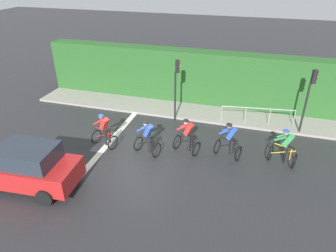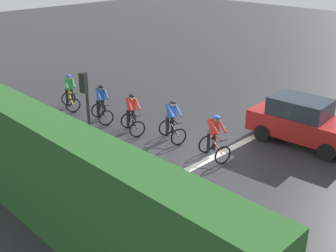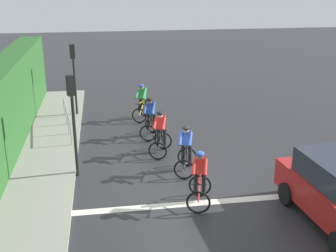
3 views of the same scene
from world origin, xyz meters
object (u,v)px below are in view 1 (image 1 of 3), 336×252
(traffic_light_near_crossing, at_px, (176,81))
(pedestrian_railing_kerbside, at_px, (258,112))
(cyclist_second, at_px, (229,141))
(cyclist_fourth, at_px, (148,138))
(cyclist_lead, at_px, (285,148))
(traffic_light_far_junction, at_px, (310,93))
(cyclist_mid, at_px, (187,137))
(car_red, at_px, (26,167))
(cyclist_trailing, at_px, (104,131))

(traffic_light_near_crossing, bearing_deg, pedestrian_railing_kerbside, 97.40)
(cyclist_second, relative_size, cyclist_fourth, 1.00)
(cyclist_lead, xyz_separation_m, traffic_light_far_junction, (-3.00, 0.98, 1.43))
(cyclist_lead, relative_size, cyclist_fourth, 1.00)
(cyclist_fourth, bearing_deg, cyclist_mid, 110.21)
(traffic_light_near_crossing, relative_size, traffic_light_far_junction, 1.00)
(cyclist_second, xyz_separation_m, cyclist_mid, (0.15, -1.84, 0.00))
(cyclist_mid, xyz_separation_m, traffic_light_near_crossing, (-2.98, -1.31, 1.43))
(cyclist_fourth, xyz_separation_m, traffic_light_far_junction, (-3.86, 6.77, 1.43))
(car_red, height_order, pedestrian_railing_kerbside, car_red)
(cyclist_lead, distance_m, pedestrian_railing_kerbside, 3.48)
(cyclist_mid, relative_size, cyclist_fourth, 1.00)
(cyclist_second, xyz_separation_m, traffic_light_near_crossing, (-2.83, -3.16, 1.43))
(cyclist_lead, bearing_deg, car_red, -66.00)
(cyclist_lead, bearing_deg, cyclist_second, -87.39)
(cyclist_trailing, bearing_deg, cyclist_mid, 98.60)
(car_red, bearing_deg, pedestrian_railing_kerbside, 132.13)
(car_red, bearing_deg, cyclist_lead, 114.00)
(traffic_light_far_junction, height_order, pedestrian_railing_kerbside, traffic_light_far_junction)
(cyclist_lead, xyz_separation_m, cyclist_mid, (0.25, -4.14, 0.00))
(cyclist_fourth, bearing_deg, pedestrian_railing_kerbside, 131.97)
(cyclist_lead, bearing_deg, traffic_light_near_crossing, -116.56)
(traffic_light_far_junction, distance_m, pedestrian_railing_kerbside, 2.61)
(cyclist_fourth, height_order, cyclist_trailing, same)
(cyclist_trailing, xyz_separation_m, traffic_light_far_junction, (-3.82, 8.91, 1.43))
(cyclist_fourth, relative_size, traffic_light_far_junction, 0.50)
(cyclist_lead, height_order, pedestrian_railing_kerbside, cyclist_lead)
(cyclist_fourth, bearing_deg, traffic_light_near_crossing, 174.50)
(traffic_light_far_junction, relative_size, pedestrian_railing_kerbside, 0.90)
(cyclist_fourth, height_order, car_red, car_red)
(traffic_light_far_junction, bearing_deg, cyclist_mid, -57.57)
(cyclist_second, xyz_separation_m, car_red, (4.11, -7.18, 0.08))
(cyclist_fourth, distance_m, traffic_light_far_junction, 7.92)
(cyclist_second, height_order, pedestrian_railing_kerbside, cyclist_second)
(cyclist_lead, distance_m, cyclist_fourth, 5.86)
(cyclist_mid, relative_size, car_red, 0.39)
(cyclist_second, bearing_deg, traffic_light_far_junction, 133.46)
(cyclist_lead, relative_size, traffic_light_far_junction, 0.50)
(traffic_light_near_crossing, xyz_separation_m, traffic_light_far_junction, (-0.27, 6.43, 0.00))
(cyclist_mid, bearing_deg, traffic_light_near_crossing, -156.23)
(cyclist_second, bearing_deg, pedestrian_railing_kerbside, 161.97)
(traffic_light_near_crossing, distance_m, pedestrian_railing_kerbside, 4.52)
(cyclist_mid, distance_m, car_red, 6.65)
(cyclist_mid, height_order, traffic_light_far_junction, traffic_light_far_junction)
(cyclist_trailing, bearing_deg, traffic_light_far_junction, 113.23)
(car_red, bearing_deg, traffic_light_far_junction, 124.60)
(cyclist_mid, relative_size, pedestrian_railing_kerbside, 0.45)
(cyclist_lead, distance_m, cyclist_trailing, 7.97)
(cyclist_second, xyz_separation_m, traffic_light_far_junction, (-3.10, 3.27, 1.43))
(cyclist_lead, distance_m, traffic_light_near_crossing, 6.25)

